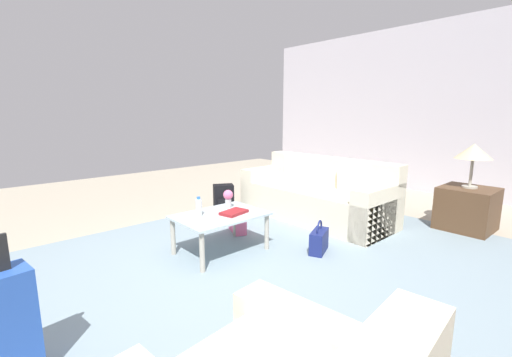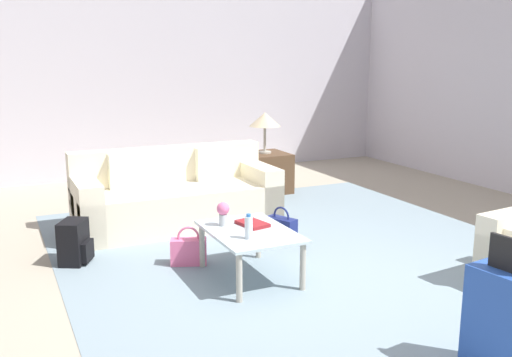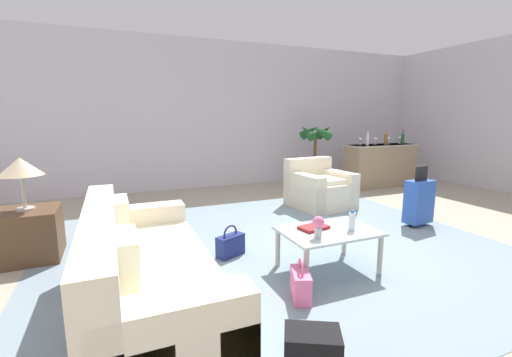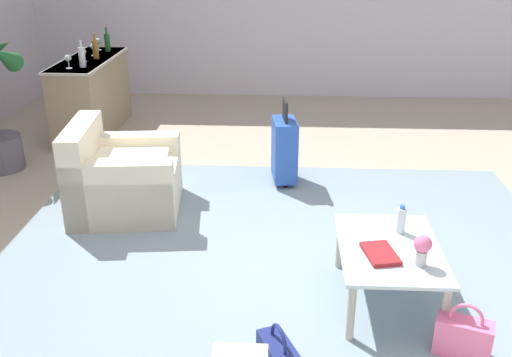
% 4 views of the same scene
% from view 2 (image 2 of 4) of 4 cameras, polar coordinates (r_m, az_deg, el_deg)
% --- Properties ---
extents(ground_plane, '(12.00, 12.00, 0.00)m').
position_cam_2_polar(ground_plane, '(4.82, 6.90, -10.49)').
color(ground_plane, '#A89E89').
extents(wall_left, '(0.12, 8.00, 3.10)m').
position_cam_2_polar(wall_left, '(9.14, -10.07, 10.05)').
color(wall_left, silver).
rests_on(wall_left, ground).
extents(area_rug, '(5.20, 4.40, 0.01)m').
position_cam_2_polar(area_rug, '(5.39, 5.33, -7.91)').
color(area_rug, gray).
rests_on(area_rug, ground).
extents(couch, '(0.89, 2.19, 0.85)m').
position_cam_2_polar(couch, '(6.40, -8.10, -1.99)').
color(couch, beige).
rests_on(couch, ground).
extents(coffee_table, '(0.93, 0.65, 0.42)m').
position_cam_2_polar(coffee_table, '(4.80, -0.63, -5.84)').
color(coffee_table, silver).
rests_on(coffee_table, ground).
extents(water_bottle, '(0.06, 0.06, 0.20)m').
position_cam_2_polar(water_bottle, '(4.54, -0.74, -4.89)').
color(water_bottle, silver).
rests_on(water_bottle, coffee_table).
extents(coffee_table_book, '(0.31, 0.24, 0.03)m').
position_cam_2_polar(coffee_table_book, '(4.92, -0.36, -4.53)').
color(coffee_table_book, maroon).
rests_on(coffee_table_book, coffee_table).
extents(flower_vase, '(0.11, 0.11, 0.21)m').
position_cam_2_polar(flower_vase, '(4.89, -3.31, -3.33)').
color(flower_vase, '#B2B7BC').
rests_on(flower_vase, coffee_table).
extents(side_table, '(0.61, 0.61, 0.55)m').
position_cam_2_polar(side_table, '(7.90, 0.87, 0.60)').
color(side_table, '#513823').
rests_on(side_table, ground).
extents(table_lamp, '(0.43, 0.43, 0.56)m').
position_cam_2_polar(table_lamp, '(7.79, 0.89, 5.84)').
color(table_lamp, '#ADA899').
rests_on(table_lamp, side_table).
extents(suitcase_blue, '(0.43, 0.27, 0.85)m').
position_cam_2_polar(suitcase_blue, '(3.68, 23.43, -12.75)').
color(suitcase_blue, '#2851AD').
rests_on(suitcase_blue, ground).
extents(handbag_navy, '(0.35, 0.26, 0.36)m').
position_cam_2_polar(handbag_navy, '(5.84, 2.54, -5.00)').
color(handbag_navy, navy).
rests_on(handbag_navy, ground).
extents(handbag_pink, '(0.25, 0.35, 0.36)m').
position_cam_2_polar(handbag_pink, '(5.21, -6.75, -7.20)').
color(handbag_pink, pink).
rests_on(handbag_pink, ground).
extents(backpack_black, '(0.36, 0.34, 0.40)m').
position_cam_2_polar(backpack_black, '(5.45, -17.67, -6.15)').
color(backpack_black, black).
rests_on(backpack_black, ground).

